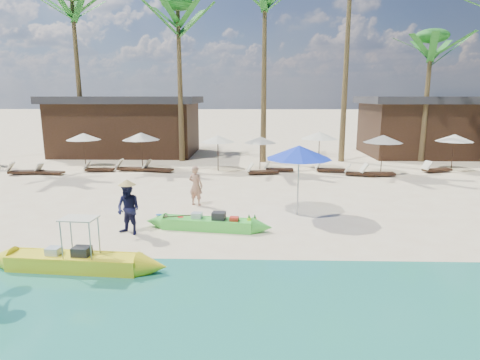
{
  "coord_description": "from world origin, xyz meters",
  "views": [
    {
      "loc": [
        1.37,
        -12.65,
        4.36
      ],
      "look_at": [
        0.95,
        2.0,
        1.27
      ],
      "focal_mm": 30.0,
      "sensor_mm": 36.0,
      "label": 1
    }
  ],
  "objects_px": {
    "tourist": "(196,186)",
    "yellow_canoe": "(75,262)",
    "green_canoe": "(208,223)",
    "blue_umbrella": "(299,152)"
  },
  "relations": [
    {
      "from": "yellow_canoe",
      "to": "blue_umbrella",
      "type": "height_order",
      "value": "blue_umbrella"
    },
    {
      "from": "tourist",
      "to": "blue_umbrella",
      "type": "height_order",
      "value": "blue_umbrella"
    },
    {
      "from": "tourist",
      "to": "green_canoe",
      "type": "bearing_deg",
      "value": 126.76
    },
    {
      "from": "green_canoe",
      "to": "blue_umbrella",
      "type": "relative_size",
      "value": 1.85
    },
    {
      "from": "green_canoe",
      "to": "tourist",
      "type": "height_order",
      "value": "tourist"
    },
    {
      "from": "green_canoe",
      "to": "blue_umbrella",
      "type": "height_order",
      "value": "blue_umbrella"
    },
    {
      "from": "blue_umbrella",
      "to": "yellow_canoe",
      "type": "bearing_deg",
      "value": -140.75
    },
    {
      "from": "tourist",
      "to": "blue_umbrella",
      "type": "xyz_separation_m",
      "value": [
        3.96,
        -1.19,
        1.54
      ]
    },
    {
      "from": "tourist",
      "to": "yellow_canoe",
      "type": "bearing_deg",
      "value": 92.14
    },
    {
      "from": "yellow_canoe",
      "to": "tourist",
      "type": "bearing_deg",
      "value": 74.76
    }
  ]
}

